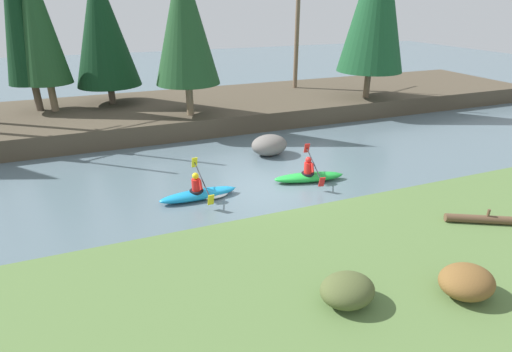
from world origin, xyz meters
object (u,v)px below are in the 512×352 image
(boulder_midstream, at_px, (269,145))
(driftwood_log, at_px, (479,219))
(kayaker_middle, at_px, (201,193))
(kayaker_lead, at_px, (309,176))

(boulder_midstream, relative_size, driftwood_log, 0.92)
(kayaker_middle, bearing_deg, kayaker_lead, -2.87)
(boulder_midstream, height_order, driftwood_log, driftwood_log)
(kayaker_lead, bearing_deg, kayaker_middle, -170.56)
(boulder_midstream, bearing_deg, kayaker_lead, -84.37)
(kayaker_middle, relative_size, driftwood_log, 1.57)
(kayaker_lead, bearing_deg, driftwood_log, -54.04)
(driftwood_log, bearing_deg, kayaker_lead, 142.94)
(kayaker_lead, bearing_deg, boulder_midstream, 106.00)
(kayaker_middle, xyz_separation_m, boulder_midstream, (3.89, 3.13, 0.26))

